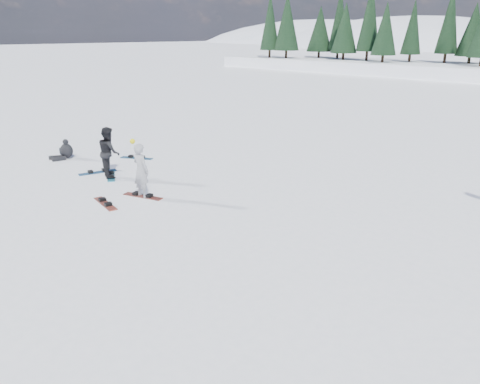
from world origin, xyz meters
The scene contains 10 objects.
ground centered at (0.00, 0.00, 0.00)m, with size 420.00×420.00×0.00m, color white.
snowboarder_woman centered at (0.30, 0.62, 0.95)m, with size 0.70×0.47×2.04m.
snowboarder_man centered at (-2.62, 1.14, 0.99)m, with size 0.96×0.75×1.97m, color black.
seated_rider centered at (-6.55, 1.20, 0.34)m, with size 0.77×1.12×0.87m.
gear_bag centered at (-7.25, 1.46, 0.15)m, with size 0.45×0.30×0.30m, color black.
snowboard_woman centered at (0.30, 0.62, 0.01)m, with size 1.50×0.28×0.03m, color maroon.
snowboard_man centered at (-2.62, 1.14, 0.01)m, with size 1.50×0.28×0.03m, color teal.
snowboard_loose_c centered at (-4.26, 3.42, 0.01)m, with size 1.50×0.28×0.03m, color #185887.
snowboard_loose_a centered at (-3.47, 1.02, 0.01)m, with size 1.50×0.28×0.03m, color #185288.
snowboard_loose_b centered at (0.02, -0.67, 0.01)m, with size 1.50×0.28×0.03m, color #9F3722.
Camera 1 is at (13.42, -7.95, 5.43)m, focal length 35.00 mm.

